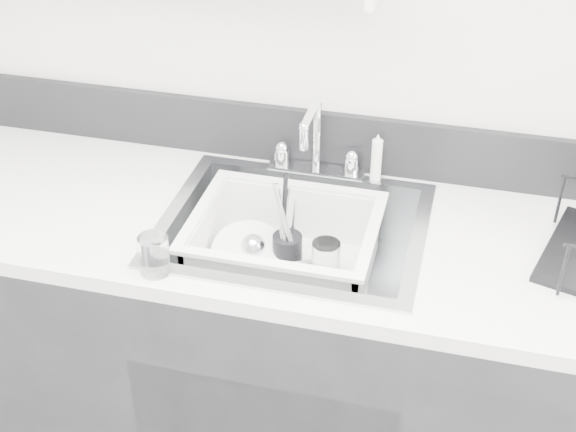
# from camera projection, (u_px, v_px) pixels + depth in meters

# --- Properties ---
(room_shell) EXTENTS (3.50, 3.00, 2.60)m
(room_shell) POSITION_uv_depth(u_px,v_px,m) (117.00, 59.00, 0.87)
(room_shell) COLOR silver
(room_shell) RESTS_ON ground
(counter_run) EXTENTS (3.20, 0.62, 0.92)m
(counter_run) POSITION_uv_depth(u_px,v_px,m) (292.00, 362.00, 2.21)
(counter_run) COLOR black
(counter_run) RESTS_ON ground
(backsplash) EXTENTS (3.20, 0.02, 0.16)m
(backsplash) POSITION_uv_depth(u_px,v_px,m) (320.00, 139.00, 2.14)
(backsplash) COLOR black
(backsplash) RESTS_ON counter_run
(sink) EXTENTS (0.64, 0.52, 0.20)m
(sink) POSITION_uv_depth(u_px,v_px,m) (293.00, 255.00, 2.00)
(sink) COLOR silver
(sink) RESTS_ON counter_run
(faucet) EXTENTS (0.26, 0.18, 0.23)m
(faucet) POSITION_uv_depth(u_px,v_px,m) (316.00, 155.00, 2.11)
(faucet) COLOR silver
(faucet) RESTS_ON counter_run
(side_sprayer) EXTENTS (0.03, 0.03, 0.14)m
(side_sprayer) POSITION_uv_depth(u_px,v_px,m) (377.00, 158.00, 2.08)
(side_sprayer) COLOR white
(side_sprayer) RESTS_ON counter_run
(wash_tub) EXTENTS (0.49, 0.41, 0.18)m
(wash_tub) POSITION_uv_depth(u_px,v_px,m) (284.00, 248.00, 2.00)
(wash_tub) COLOR white
(wash_tub) RESTS_ON sink
(plate_stack) EXTENTS (0.23, 0.22, 0.09)m
(plate_stack) POSITION_uv_depth(u_px,v_px,m) (252.00, 260.00, 2.05)
(plate_stack) COLOR white
(plate_stack) RESTS_ON wash_tub
(utensil_cup) EXTENTS (0.08, 0.08, 0.25)m
(utensil_cup) POSITION_uv_depth(u_px,v_px,m) (287.00, 248.00, 2.03)
(utensil_cup) COLOR black
(utensil_cup) RESTS_ON wash_tub
(ladle) EXTENTS (0.24, 0.26, 0.07)m
(ladle) POSITION_uv_depth(u_px,v_px,m) (264.00, 266.00, 2.00)
(ladle) COLOR silver
(ladle) RESTS_ON wash_tub
(tumbler_in_tub) EXTENTS (0.08, 0.08, 0.10)m
(tumbler_in_tub) POSITION_uv_depth(u_px,v_px,m) (326.00, 260.00, 2.00)
(tumbler_in_tub) COLOR white
(tumbler_in_tub) RESTS_ON wash_tub
(tumbler_counter) EXTENTS (0.08, 0.08, 0.09)m
(tumbler_counter) POSITION_uv_depth(u_px,v_px,m) (154.00, 255.00, 1.77)
(tumbler_counter) COLOR white
(tumbler_counter) RESTS_ON counter_run
(bowl_small) EXTENTS (0.11, 0.11, 0.03)m
(bowl_small) POSITION_uv_depth(u_px,v_px,m) (321.00, 298.00, 1.93)
(bowl_small) COLOR white
(bowl_small) RESTS_ON wash_tub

